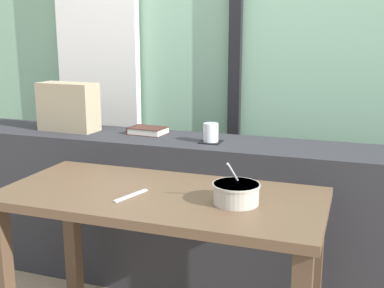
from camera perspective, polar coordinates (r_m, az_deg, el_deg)
outdoor_backdrop at (r=2.94m, az=5.24°, el=14.78°), size 4.80×0.08×2.80m
curtain_left_panel at (r=3.18m, az=-11.14°, el=11.75°), size 0.56×0.06×2.50m
window_divider_post at (r=2.86m, az=5.19°, el=12.84°), size 0.07×0.05×2.60m
dark_console_ledge at (r=2.50m, az=1.12°, el=-8.41°), size 2.80×0.39×0.79m
breakfast_table at (r=1.88m, az=-3.70°, el=-9.19°), size 1.23×0.58×0.71m
coaster_square at (r=2.34m, az=2.23°, el=0.25°), size 0.10×0.10×0.00m
juice_glass at (r=2.33m, az=2.24°, el=1.29°), size 0.07×0.07×0.09m
closed_book at (r=2.54m, az=-5.27°, el=1.60°), size 0.20×0.15×0.04m
throw_pillow at (r=2.69m, az=-14.44°, el=4.29°), size 0.33×0.16×0.26m
soup_bowl at (r=1.72m, az=5.25°, el=-5.85°), size 0.17×0.17×0.16m
fork_utensil at (r=1.82m, az=-7.25°, el=-6.08°), size 0.07×0.17×0.01m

